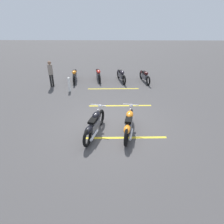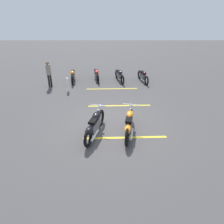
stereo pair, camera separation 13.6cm
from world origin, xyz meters
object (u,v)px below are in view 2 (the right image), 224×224
motorcycle_row_center (96,74)px  motorcycle_dark_foreground (94,125)px  motorcycle_bright_foreground (129,124)px  bollard_post (68,85)px  motorcycle_row_far_left (143,76)px  bystander_near_row (49,73)px  motorcycle_row_right (73,75)px  motorcycle_row_left (119,75)px

motorcycle_row_center → motorcycle_dark_foreground: bearing=-7.7°
motorcycle_bright_foreground → bollard_post: size_ratio=2.61×
motorcycle_row_far_left → bystander_near_row: bearing=-90.7°
motorcycle_row_far_left → motorcycle_row_center: 3.24m
motorcycle_bright_foreground → bollard_post: 5.71m
motorcycle_row_far_left → motorcycle_row_center: size_ratio=0.99×
motorcycle_row_right → bollard_post: 2.02m
motorcycle_row_far_left → bollard_post: bearing=-78.6°
motorcycle_bright_foreground → motorcycle_row_center: size_ratio=1.06×
motorcycle_bright_foreground → bystander_near_row: size_ratio=1.35×
bollard_post → motorcycle_dark_foreground: bearing=-157.3°
bystander_near_row → bollard_post: size_ratio=1.94×
motorcycle_row_center → bollard_post: size_ratio=2.46×
motorcycle_bright_foreground → bystander_near_row: 7.21m
motorcycle_bright_foreground → bollard_post: motorcycle_bright_foreground is taller
motorcycle_dark_foreground → bystander_near_row: 6.51m
motorcycle_dark_foreground → motorcycle_row_right: 7.05m
bollard_post → motorcycle_row_right: bearing=1.2°
motorcycle_row_left → motorcycle_row_far_left: bearing=71.3°
motorcycle_row_far_left → bollard_post: (-1.96, 4.78, -0.00)m
motorcycle_row_left → bollard_post: size_ratio=2.48×
motorcycle_bright_foreground → motorcycle_row_far_left: 6.79m
motorcycle_dark_foreground → motorcycle_row_left: 6.95m
motorcycle_row_right → bystander_near_row: 1.78m
motorcycle_row_left → motorcycle_row_center: motorcycle_row_left is taller
motorcycle_row_left → bollard_post: (-2.11, 3.17, -0.01)m
motorcycle_bright_foreground → bollard_post: (4.66, 3.30, -0.04)m
motorcycle_row_right → bollard_post: size_ratio=2.57×
bystander_near_row → bollard_post: bearing=-177.1°
motorcycle_row_center → bystander_near_row: (-1.46, 2.87, 0.48)m
motorcycle_row_far_left → motorcycle_row_center: (0.36, 3.22, 0.01)m
motorcycle_row_center → motorcycle_row_right: size_ratio=0.96×
motorcycle_dark_foreground → bollard_post: bearing=36.8°
motorcycle_dark_foreground → motorcycle_row_center: bearing=17.5°
bystander_near_row → motorcycle_dark_foreground: bearing=156.6°
motorcycle_bright_foreground → motorcycle_dark_foreground: size_ratio=1.01×
motorcycle_row_left → bystander_near_row: size_ratio=1.28×
bystander_near_row → motorcycle_row_left: bearing=-128.3°
motorcycle_row_center → motorcycle_bright_foreground: bearing=2.9°
motorcycle_row_center → motorcycle_row_far_left: bearing=72.5°
motorcycle_row_right → bollard_post: bearing=-5.2°
motorcycle_row_left → motorcycle_row_right: size_ratio=0.97×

